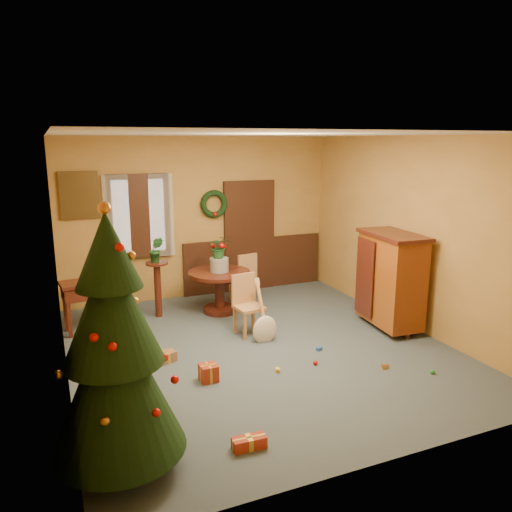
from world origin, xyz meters
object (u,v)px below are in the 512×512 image
chair_near (247,302)px  writing_desk (92,293)px  sideboard (391,278)px  dining_table (219,284)px  christmas_tree (114,350)px

chair_near → writing_desk: (-2.10, 1.02, 0.11)m
chair_near → sideboard: (2.09, -0.66, 0.31)m
dining_table → christmas_tree: 4.21m
chair_near → sideboard: size_ratio=0.60×
dining_table → writing_desk: (-2.03, -0.01, 0.09)m
sideboard → dining_table: bearing=142.1°
chair_near → sideboard: sideboard is taller
chair_near → writing_desk: size_ratio=0.97×
sideboard → writing_desk: bearing=158.2°
dining_table → chair_near: (0.07, -1.03, -0.02)m
christmas_tree → writing_desk: bearing=88.3°
dining_table → christmas_tree: christmas_tree is taller
chair_near → writing_desk: 2.34m
writing_desk → sideboard: size_ratio=0.62×
chair_near → christmas_tree: christmas_tree is taller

